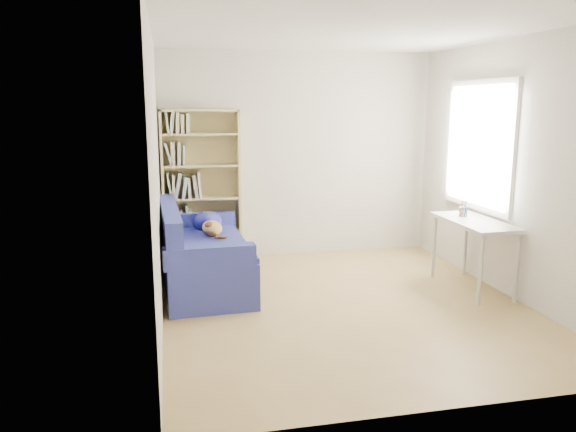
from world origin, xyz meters
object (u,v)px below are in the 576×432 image
at_px(sofa, 201,256).
at_px(bookshelf, 202,194).
at_px(pen_cup, 463,210).
at_px(desk, 474,228).

bearing_deg(sofa, bookshelf, 82.56).
xyz_separation_m(bookshelf, pen_cup, (2.73, -1.42, -0.06)).
bearing_deg(pen_cup, bookshelf, 152.46).
bearing_deg(desk, bookshelf, 148.89).
relative_size(sofa, bookshelf, 0.98).
distance_m(sofa, desk, 2.93).
height_order(sofa, desk, sofa).
distance_m(sofa, bookshelf, 1.08).
xyz_separation_m(sofa, desk, (2.82, -0.72, 0.33)).
height_order(sofa, pen_cup, pen_cup).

